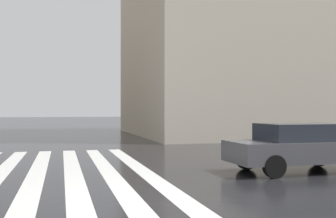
{
  "coord_description": "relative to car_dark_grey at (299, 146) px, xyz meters",
  "views": [
    {
      "loc": [
        -7.68,
        2.08,
        1.78
      ],
      "look_at": [
        5.83,
        -1.57,
        1.84
      ],
      "focal_mm": 42.42,
      "sensor_mm": 36.0,
      "label": 1
    }
  ],
  "objects": [
    {
      "name": "ground_plane",
      "position": [
        -2.5,
        4.65,
        -0.76
      ],
      "size": [
        220.0,
        220.0,
        0.0
      ],
      "primitive_type": "plane",
      "color": "black"
    },
    {
      "name": "zebra_crossing",
      "position": [
        1.5,
        6.89,
        -0.75
      ],
      "size": [
        13.0,
        5.5,
        0.01
      ],
      "color": "silver",
      "rests_on": "ground_plane"
    },
    {
      "name": "car_dark_grey",
      "position": [
        0.0,
        0.0,
        0.0
      ],
      "size": [
        1.85,
        4.1,
        1.41
      ],
      "color": "#4C4C51",
      "rests_on": "ground_plane"
    }
  ]
}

